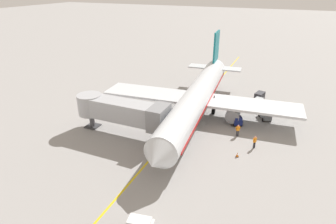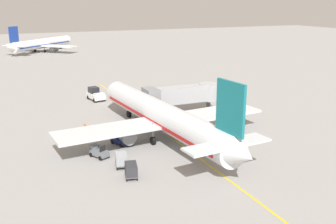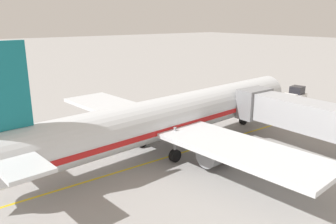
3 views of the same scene
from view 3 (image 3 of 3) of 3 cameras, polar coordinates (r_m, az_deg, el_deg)
The scene contains 12 objects.
ground_plane at distance 30.43m, azimuth 0.65°, elevation -7.43°, with size 400.00×400.00×0.00m, color gray.
gate_lead_in_line at distance 30.43m, azimuth 0.65°, elevation -7.42°, with size 0.24×80.00×0.01m, color gold.
parked_airliner at distance 30.85m, azimuth 0.58°, elevation -0.81°, with size 30.35×37.35×10.63m.
jet_bridge at distance 32.73m, azimuth 21.96°, elevation -0.52°, with size 13.26×3.50×4.98m.
pushback_tractor at distance 51.83m, azimuth 20.64°, elevation 2.56°, with size 2.92×4.71×2.40m.
baggage_tug_lead at distance 36.44m, azimuth -5.38°, elevation -2.35°, with size 2.08×2.77×1.62m.
baggage_tug_trailing at distance 38.04m, azimuth -12.45°, elevation -1.88°, with size 2.17×2.77×1.62m.
baggage_cart_front at distance 35.11m, azimuth -17.06°, elevation -3.29°, with size 1.78×2.98×1.58m.
baggage_cart_second_in_train at distance 34.15m, azimuth -21.95°, elevation -4.29°, with size 1.78×2.98×1.58m.
ground_crew_wing_walker at distance 38.94m, azimuth -1.53°, elevation -0.73°, with size 0.65×0.47×1.69m.
ground_crew_loader at distance 42.12m, azimuth -1.13°, elevation 0.54°, with size 0.47×0.66×1.69m.
safety_cone_nose_left at distance 42.82m, azimuth 3.11°, elevation -0.15°, with size 0.36×0.36×0.59m.
Camera 3 is at (22.06, -17.25, 11.91)m, focal length 35.92 mm.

